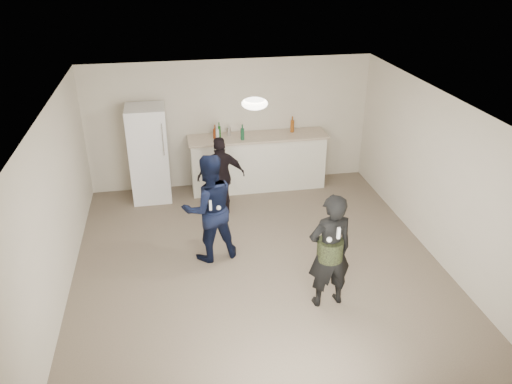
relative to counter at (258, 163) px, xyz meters
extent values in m
plane|color=#6B5B4C|center=(-0.49, -2.67, -0.53)|extent=(6.00, 6.00, 0.00)
plane|color=silver|center=(-0.49, -2.67, 1.98)|extent=(6.00, 6.00, 0.00)
plane|color=beige|center=(-0.49, 0.33, 0.72)|extent=(6.00, 0.00, 6.00)
plane|color=beige|center=(-0.49, -5.67, 0.72)|extent=(6.00, 0.00, 6.00)
plane|color=beige|center=(-3.24, -2.67, 0.72)|extent=(0.00, 6.00, 6.00)
plane|color=beige|center=(2.26, -2.67, 0.72)|extent=(0.00, 6.00, 6.00)
cube|color=white|center=(0.00, 0.00, 0.00)|extent=(2.60, 0.56, 1.05)
cube|color=beige|center=(0.00, 0.00, 0.55)|extent=(2.68, 0.64, 0.04)
cube|color=white|center=(-2.07, -0.07, 0.38)|extent=(0.70, 0.70, 1.80)
cylinder|color=white|center=(-1.79, -0.44, 0.78)|extent=(0.02, 0.02, 0.60)
ellipsoid|color=white|center=(-0.49, -2.37, 1.93)|extent=(0.36, 0.36, 0.16)
cylinder|color=silver|center=(-0.55, 0.13, 0.65)|extent=(0.08, 0.08, 0.17)
imported|color=#0F1A3E|center=(-1.17, -2.29, 0.33)|extent=(0.95, 0.81, 1.71)
imported|color=black|center=(0.26, -3.69, 0.30)|extent=(0.64, 0.46, 1.65)
cylinder|color=#2D3B1A|center=(0.26, -3.69, 0.32)|extent=(0.34, 0.34, 0.28)
imported|color=black|center=(-0.83, -0.91, 0.20)|extent=(0.87, 0.40, 1.45)
cube|color=white|center=(-1.17, -2.57, 0.53)|extent=(0.04, 0.04, 0.15)
sphere|color=silver|center=(-1.05, -2.54, 0.45)|extent=(0.07, 0.07, 0.07)
cube|color=white|center=(0.26, -3.94, 0.72)|extent=(0.04, 0.04, 0.15)
sphere|color=white|center=(0.16, -3.91, 0.62)|extent=(0.07, 0.07, 0.07)
cylinder|color=maroon|center=(-0.82, 0.02, 0.66)|extent=(0.08, 0.08, 0.18)
cylinder|color=#974B15|center=(0.70, 0.10, 0.68)|extent=(0.07, 0.07, 0.24)
cylinder|color=#185117|center=(-0.74, 0.00, 0.68)|extent=(0.06, 0.06, 0.24)
cylinder|color=#154A2A|center=(-0.32, -0.14, 0.67)|extent=(0.07, 0.07, 0.22)
cylinder|color=silver|center=(-0.78, -0.03, 0.66)|extent=(0.07, 0.07, 0.20)
camera|label=1|loc=(-1.66, -8.87, 3.89)|focal=35.00mm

